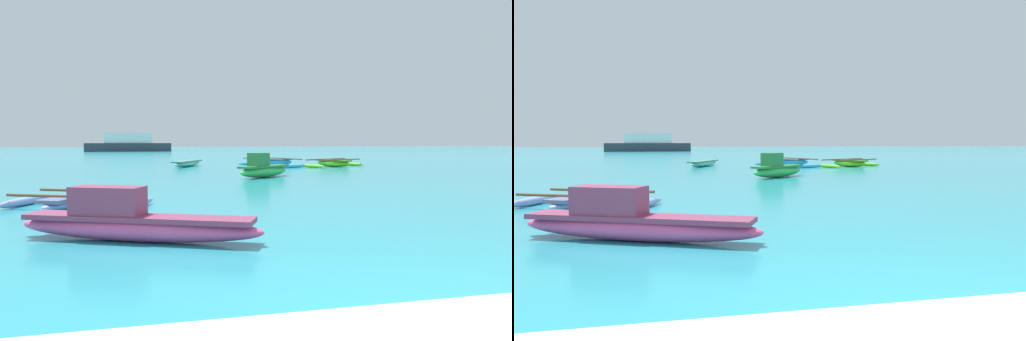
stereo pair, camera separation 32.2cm
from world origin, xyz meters
TOP-DOWN VIEW (x-y plane):
  - moored_boat_0 at (4.56, 24.32)m, footprint 3.74×4.66m
  - moored_boat_1 at (1.98, 16.22)m, footprint 2.78×2.32m
  - moored_boat_2 at (8.07, 23.08)m, footprint 4.12×3.19m
  - moored_boat_3 at (-4.35, 8.73)m, footprint 3.55×2.97m
  - moored_boat_4 at (-2.99, 4.69)m, footprint 3.86×2.12m
  - moored_boat_5 at (-0.48, 25.34)m, footprint 2.26×3.61m
  - distant_ferry at (-5.70, 67.78)m, footprint 12.32×2.71m

SIDE VIEW (x-z plane):
  - moored_boat_3 at x=-4.35m, z-range -0.02..0.34m
  - moored_boat_5 at x=-0.48m, z-range 0.02..0.38m
  - moored_boat_2 at x=8.07m, z-range -0.01..0.46m
  - moored_boat_0 at x=4.56m, z-range -0.02..0.48m
  - moored_boat_4 at x=-2.99m, z-range -0.12..0.72m
  - moored_boat_1 at x=1.98m, z-range -0.16..0.89m
  - distant_ferry at x=-5.70m, z-range -0.25..2.46m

